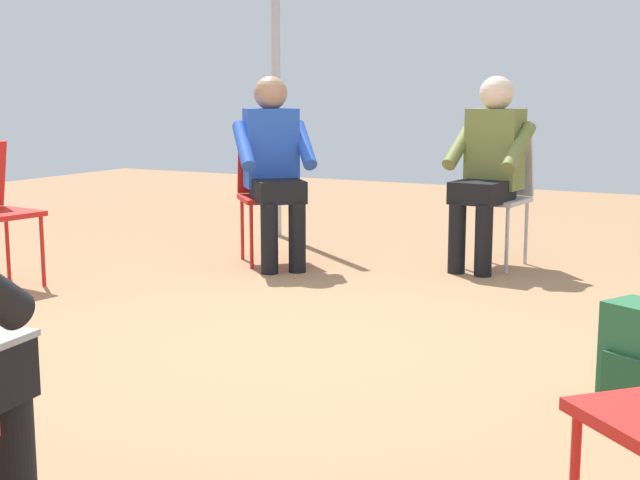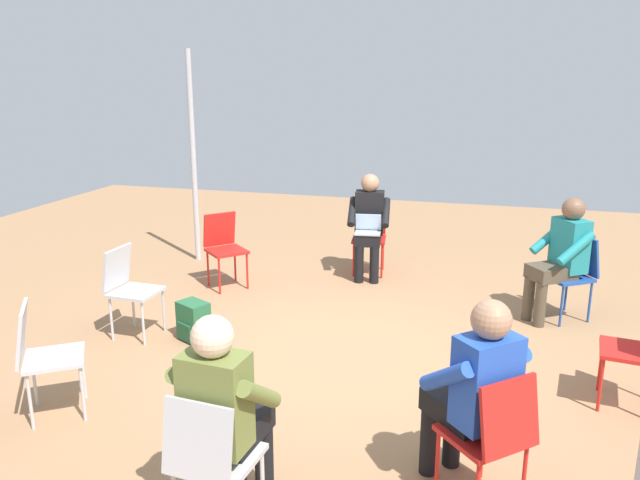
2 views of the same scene
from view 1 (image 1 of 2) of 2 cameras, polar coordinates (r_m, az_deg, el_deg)
The scene contains 6 objects.
ground_plane at distance 4.05m, azimuth -1.15°, elevation -6.86°, with size 14.00×14.00×0.00m, color #99704C.
chair_south at distance 6.01m, azimuth 11.31°, elevation 3.15°, with size 0.43×0.47×0.85m.
chair_southeast at distance 6.01m, azimuth -3.28°, elevation 3.32°, with size 0.58×0.59×0.85m.
person_in_blue at distance 5.83m, azimuth -2.96°, elevation 5.08°, with size 0.63×0.63×1.24m.
person_in_olive at distance 5.84m, azimuth 10.76°, elevation 4.94°, with size 0.52×0.54×1.24m.
tent_pole_far at distance 7.07m, azimuth -2.83°, elevation 9.86°, with size 0.07×0.07×2.37m, color #B2B2B7.
Camera 1 is at (-1.91, 3.38, 1.14)m, focal length 50.00 mm.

